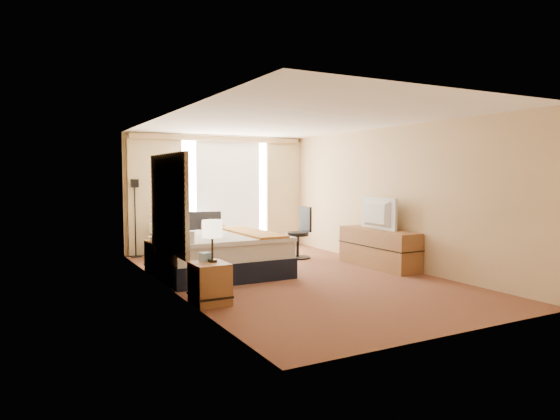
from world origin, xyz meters
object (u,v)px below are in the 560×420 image
bed (219,254)px  television (374,213)px  media_dresser (378,248)px  lamp_left (212,230)px  nightstand_left (210,283)px  loveseat (191,242)px  floor_lamp (135,202)px  nightstand_right (160,256)px  desk_chair (300,235)px  lamp_right (161,212)px

bed → television: size_ratio=1.99×
media_dresser → lamp_left: size_ratio=3.20×
nightstand_left → television: television is taller
loveseat → lamp_left: lamp_left is taller
television → media_dresser: bearing=-144.8°
nightstand_left → loveseat: (1.04, 3.93, 0.03)m
floor_lamp → media_dresser: bearing=-41.5°
floor_lamp → lamp_left: size_ratio=2.88×
nightstand_right → bed: bed is taller
loveseat → floor_lamp: floor_lamp is taller
media_dresser → lamp_left: 3.85m
bed → desk_chair: 2.27m
nightstand_left → floor_lamp: 4.44m
bed → nightstand_right: bearing=137.5°
media_dresser → television: (-0.05, 0.08, 0.64)m
bed → lamp_left: 2.00m
bed → lamp_left: size_ratio=3.62×
nightstand_right → television: bearing=-20.6°
nightstand_left → nightstand_right: size_ratio=1.00×
nightstand_right → media_dresser: media_dresser is taller
nightstand_right → loveseat: (1.04, 1.43, 0.03)m
desk_chair → nightstand_left: bearing=-140.4°
floor_lamp → lamp_right: (0.06, -1.87, -0.09)m
loveseat → lamp_left: size_ratio=2.82×
media_dresser → desk_chair: (-0.78, 1.55, 0.12)m
nightstand_left → desk_chair: bearing=41.7°
media_dresser → loveseat: loveseat is taller
media_dresser → television: television is taller
lamp_left → lamp_right: size_ratio=0.87×
nightstand_left → television: bearing=17.2°
loveseat → lamp_right: 1.92m
media_dresser → desk_chair: desk_chair is taller
bed → loveseat: (0.23, 2.17, -0.06)m
nightstand_right → desk_chair: desk_chair is taller
lamp_right → desk_chair: bearing=2.3°
nightstand_left → desk_chair: size_ratio=0.52×
loveseat → lamp_right: (-1.01, -1.45, 0.75)m
nightstand_right → loveseat: size_ratio=0.35×
nightstand_left → desk_chair: (2.92, 2.60, 0.20)m
bed → loveseat: size_ratio=1.28×
loveseat → desk_chair: 2.31m
nightstand_right → lamp_right: bearing=-37.1°
loveseat → floor_lamp: 1.43m
loveseat → floor_lamp: bearing=169.7°
desk_chair → lamp_left: size_ratio=1.88×
lamp_left → nightstand_left: bearing=-158.2°
desk_chair → lamp_left: lamp_left is taller
media_dresser → bed: size_ratio=0.89×
bed → desk_chair: size_ratio=1.92×
loveseat → floor_lamp: size_ratio=0.98×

